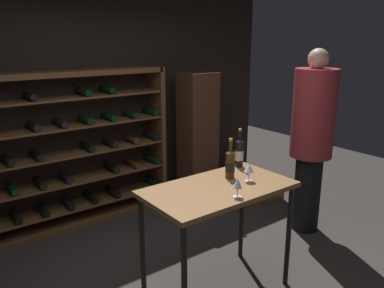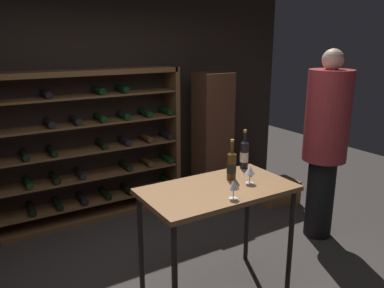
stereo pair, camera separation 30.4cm
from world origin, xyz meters
The scene contains 10 objects.
back_wall centered at (0.00, 2.19, 1.38)m, with size 5.47×0.10×2.76m, color black.
wine_rack centered at (-0.19, 1.98, 0.88)m, with size 2.26×0.32×1.79m.
tasting_table centered at (0.23, -0.01, 0.87)m, with size 1.22×0.68×0.98m.
person_bystander_dark_jacket centered at (1.80, 0.26, 1.12)m, with size 0.45×0.45×2.03m.
wine_crate centered at (2.03, 1.13, 0.15)m, with size 0.48×0.34×0.30m, color brown.
display_cabinet centered at (1.34, 1.68, 0.86)m, with size 0.44×0.36×1.71m, color #4C2D1E.
wine_bottle_green_slim centered at (0.71, 0.26, 1.11)m, with size 0.08×0.08×0.36m.
wine_bottle_gold_foil centered at (0.44, 0.09, 1.10)m, with size 0.08×0.08×0.35m.
wine_glass_stemmed_center centered at (0.20, -0.25, 1.08)m, with size 0.07×0.07×0.15m.
wine_glass_stemmed_left centered at (0.51, -0.07, 1.09)m, with size 0.08×0.08×0.15m.
Camera 2 is at (-1.43, -2.35, 2.12)m, focal length 36.00 mm.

